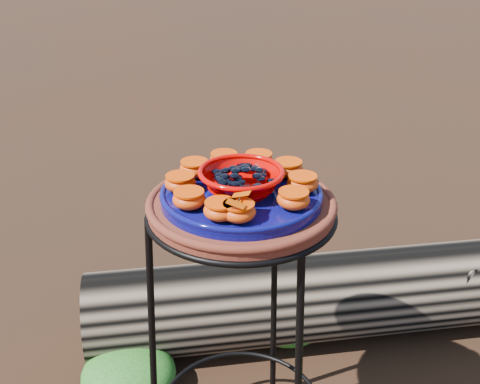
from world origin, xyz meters
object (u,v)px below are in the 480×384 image
at_px(plant_stand, 241,345).
at_px(driftwood_log, 325,296).
at_px(red_bowl, 241,181).
at_px(terracotta_saucer, 241,207).
at_px(cobalt_plate, 241,196).

height_order(plant_stand, driftwood_log, plant_stand).
bearing_deg(red_bowl, terracotta_saucer, 0.00).
relative_size(terracotta_saucer, red_bowl, 2.33).
distance_m(plant_stand, terracotta_saucer, 0.37).
height_order(red_bowl, driftwood_log, red_bowl).
bearing_deg(plant_stand, terracotta_saucer, 0.00).
bearing_deg(red_bowl, driftwood_log, 85.19).
bearing_deg(red_bowl, plant_stand, 0.00).
xyz_separation_m(cobalt_plate, red_bowl, (0.00, 0.00, 0.03)).
xyz_separation_m(plant_stand, driftwood_log, (0.05, 0.55, -0.21)).
height_order(plant_stand, red_bowl, red_bowl).
distance_m(plant_stand, driftwood_log, 0.59).
bearing_deg(cobalt_plate, driftwood_log, 85.19).
height_order(terracotta_saucer, cobalt_plate, cobalt_plate).
height_order(terracotta_saucer, driftwood_log, terracotta_saucer).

